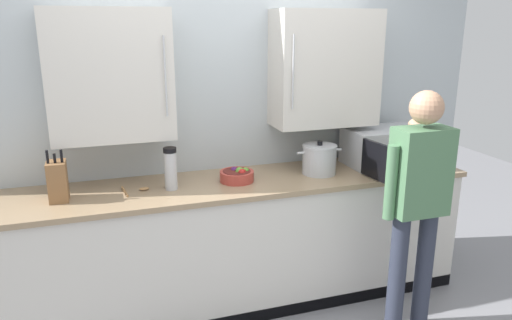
{
  "coord_description": "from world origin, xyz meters",
  "views": [
    {
      "loc": [
        -0.82,
        -2.23,
        1.95
      ],
      "look_at": [
        0.15,
        0.72,
        1.06
      ],
      "focal_mm": 34.11,
      "sensor_mm": 36.0,
      "label": 1
    }
  ],
  "objects_px": {
    "fruit_bowl": "(237,175)",
    "person_figure": "(417,194)",
    "thermos_flask": "(171,168)",
    "wooden_spoon": "(136,190)",
    "stock_pot": "(319,159)",
    "microwave_oven": "(382,147)",
    "knife_block": "(58,181)"
  },
  "relations": [
    {
      "from": "thermos_flask",
      "to": "knife_block",
      "type": "xyz_separation_m",
      "value": [
        -0.67,
        0.01,
        -0.02
      ]
    },
    {
      "from": "knife_block",
      "to": "thermos_flask",
      "type": "bearing_deg",
      "value": -0.83
    },
    {
      "from": "microwave_oven",
      "to": "knife_block",
      "type": "xyz_separation_m",
      "value": [
        -2.26,
        -0.05,
        -0.01
      ]
    },
    {
      "from": "knife_block",
      "to": "person_figure",
      "type": "relative_size",
      "value": 0.2
    },
    {
      "from": "thermos_flask",
      "to": "fruit_bowl",
      "type": "height_order",
      "value": "thermos_flask"
    },
    {
      "from": "microwave_oven",
      "to": "person_figure",
      "type": "distance_m",
      "value": 0.72
    },
    {
      "from": "thermos_flask",
      "to": "person_figure",
      "type": "bearing_deg",
      "value": -24.2
    },
    {
      "from": "microwave_oven",
      "to": "person_figure",
      "type": "bearing_deg",
      "value": -104.72
    },
    {
      "from": "knife_block",
      "to": "fruit_bowl",
      "type": "bearing_deg",
      "value": 0.84
    },
    {
      "from": "thermos_flask",
      "to": "stock_pot",
      "type": "relative_size",
      "value": 0.82
    },
    {
      "from": "thermos_flask",
      "to": "knife_block",
      "type": "distance_m",
      "value": 0.67
    },
    {
      "from": "fruit_bowl",
      "to": "person_figure",
      "type": "bearing_deg",
      "value": -34.5
    },
    {
      "from": "fruit_bowl",
      "to": "stock_pot",
      "type": "distance_m",
      "value": 0.6
    },
    {
      "from": "wooden_spoon",
      "to": "microwave_oven",
      "type": "bearing_deg",
      "value": 0.98
    },
    {
      "from": "microwave_oven",
      "to": "wooden_spoon",
      "type": "relative_size",
      "value": 4.24
    },
    {
      "from": "wooden_spoon",
      "to": "knife_block",
      "type": "bearing_deg",
      "value": -177.4
    },
    {
      "from": "knife_block",
      "to": "person_figure",
      "type": "distance_m",
      "value": 2.18
    },
    {
      "from": "person_figure",
      "to": "knife_block",
      "type": "bearing_deg",
      "value": 162.85
    },
    {
      "from": "thermos_flask",
      "to": "person_figure",
      "type": "height_order",
      "value": "person_figure"
    },
    {
      "from": "microwave_oven",
      "to": "stock_pot",
      "type": "height_order",
      "value": "microwave_oven"
    },
    {
      "from": "microwave_oven",
      "to": "person_figure",
      "type": "xyz_separation_m",
      "value": [
        -0.18,
        -0.69,
        -0.11
      ]
    },
    {
      "from": "microwave_oven",
      "to": "knife_block",
      "type": "height_order",
      "value": "knife_block"
    },
    {
      "from": "fruit_bowl",
      "to": "person_figure",
      "type": "height_order",
      "value": "person_figure"
    },
    {
      "from": "microwave_oven",
      "to": "wooden_spoon",
      "type": "height_order",
      "value": "microwave_oven"
    },
    {
      "from": "knife_block",
      "to": "microwave_oven",
      "type": "bearing_deg",
      "value": 1.31
    },
    {
      "from": "thermos_flask",
      "to": "person_figure",
      "type": "distance_m",
      "value": 1.54
    },
    {
      "from": "knife_block",
      "to": "person_figure",
      "type": "bearing_deg",
      "value": -17.15
    },
    {
      "from": "fruit_bowl",
      "to": "knife_block",
      "type": "bearing_deg",
      "value": -179.16
    },
    {
      "from": "stock_pot",
      "to": "microwave_oven",
      "type": "bearing_deg",
      "value": 5.34
    },
    {
      "from": "stock_pot",
      "to": "wooden_spoon",
      "type": "xyz_separation_m",
      "value": [
        -1.27,
        0.02,
        -0.09
      ]
    },
    {
      "from": "microwave_oven",
      "to": "thermos_flask",
      "type": "height_order",
      "value": "thermos_flask"
    },
    {
      "from": "thermos_flask",
      "to": "wooden_spoon",
      "type": "xyz_separation_m",
      "value": [
        -0.22,
        0.03,
        -0.13
      ]
    }
  ]
}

